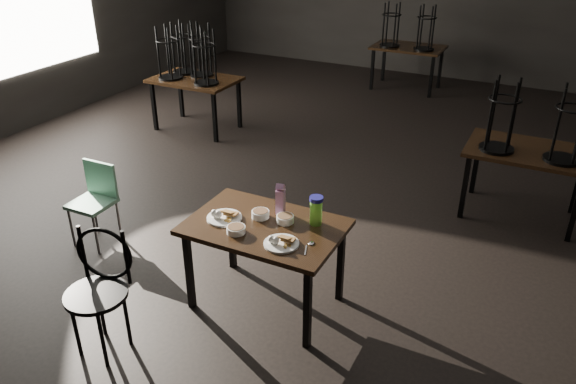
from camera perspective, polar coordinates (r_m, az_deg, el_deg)
The scene contains 14 objects.
main_table at distance 4.38m, azimuth -2.36°, elevation -4.22°, with size 1.20×0.80×0.75m.
plate_left at distance 4.43m, azimuth -6.54°, elevation -2.44°, with size 0.28×0.28×0.09m.
plate_right at distance 4.09m, azimuth -0.73°, elevation -5.09°, with size 0.26×0.26×0.08m.
bowl_near at distance 4.43m, azimuth -2.81°, elevation -2.23°, with size 0.14×0.14×0.06m.
bowl_far at distance 4.36m, azimuth -0.30°, elevation -2.72°, with size 0.14×0.14×0.05m.
bowl_big at distance 4.25m, azimuth -5.30°, elevation -3.79°, with size 0.14×0.14×0.05m.
juice_carton at distance 4.43m, azimuth -0.77°, elevation -0.81°, with size 0.08×0.08×0.26m.
water_bottle at distance 4.30m, azimuth 2.87°, elevation -1.85°, with size 0.13×0.13×0.23m.
spoon at distance 4.10m, azimuth 2.30°, elevation -5.31°, with size 0.06×0.19×0.01m.
bentwood_chair at distance 4.26m, azimuth -18.56°, elevation -8.67°, with size 0.48×0.48×0.94m.
school_chair at distance 5.65m, azimuth -18.98°, elevation -0.37°, with size 0.37×0.37×0.79m.
bg_table_left at distance 8.20m, azimuth -9.64°, elevation 11.68°, with size 1.20×0.80×1.48m.
bg_table_right at distance 6.12m, azimuth 23.28°, elevation 3.86°, with size 1.20×0.80×1.48m.
bg_table_far at distance 10.19m, azimuth 12.10°, elevation 14.24°, with size 1.20×0.80×1.48m.
Camera 1 is at (1.92, -4.72, 2.97)m, focal length 35.00 mm.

